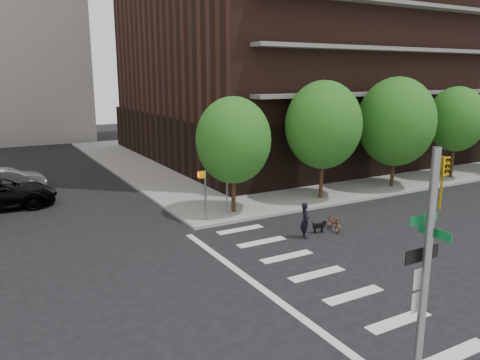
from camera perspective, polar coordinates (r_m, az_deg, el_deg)
ground at (r=16.82m, az=1.11°, el=-13.44°), size 120.00×120.00×0.00m
sidewalk_ne at (r=46.69m, az=8.28°, el=3.52°), size 39.00×33.00×0.15m
crosswalk at (r=17.93m, az=7.34°, el=-11.81°), size 3.85×13.00×0.01m
tree_a at (r=24.70m, az=-0.81°, el=4.86°), size 4.00×4.00×5.90m
tree_b at (r=27.98m, az=10.12°, el=6.62°), size 4.50×4.50×6.65m
tree_c at (r=32.12m, az=18.50°, el=6.75°), size 5.00×5.00×6.80m
tree_d at (r=36.77m, az=24.86°, el=6.74°), size 4.00×4.00×6.20m
traffic_signal at (r=10.22m, az=21.29°, el=-15.70°), size 0.90×0.75×6.00m
pedestrian_signal at (r=23.85m, az=-3.69°, el=-0.81°), size 2.18×0.67×2.60m
parked_car_silver at (r=34.13m, az=-26.37°, el=0.07°), size 1.88×4.53×1.46m
scooter at (r=23.36m, az=11.43°, el=-5.04°), size 1.01×1.61×0.80m
dog_walker at (r=21.88m, az=7.93°, el=-4.90°), size 0.73×0.62×1.68m
dog at (r=22.83m, az=9.64°, el=-5.51°), size 0.67×0.32×0.56m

